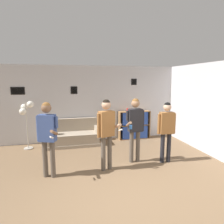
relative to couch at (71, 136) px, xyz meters
The scene contains 11 objects.
ground_plane 3.67m from the couch, 76.14° to the right, with size 20.00×20.00×0.00m, color brown.
wall_back 1.44m from the couch, 25.63° to the left, with size 8.46×0.08×2.70m.
wall_right 4.38m from the couch, 21.88° to the right, with size 0.06×6.34×2.70m.
couch is the anchor object (origin of this frame).
bookshelf 2.36m from the couch, ahead, with size 1.19×0.30×1.05m.
floor_lamp 1.66m from the couch, behind, with size 0.42×0.46×1.54m.
person_player_foreground_left 2.43m from the couch, 104.54° to the right, with size 0.47×0.57×1.72m.
person_player_foreground_center 2.43m from the couch, 70.48° to the right, with size 0.57×0.43×1.75m.
person_watcher_holding_cup 2.59m from the couch, 49.62° to the right, with size 0.51×0.43×1.73m.
person_spectator_near_bookshelf 3.26m from the couch, 41.07° to the right, with size 0.50×0.23×1.63m.
drinking_cup 2.23m from the couch, ahead, with size 0.08×0.08×0.12m.
Camera 1 is at (-1.07, -3.18, 2.19)m, focal length 32.00 mm.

